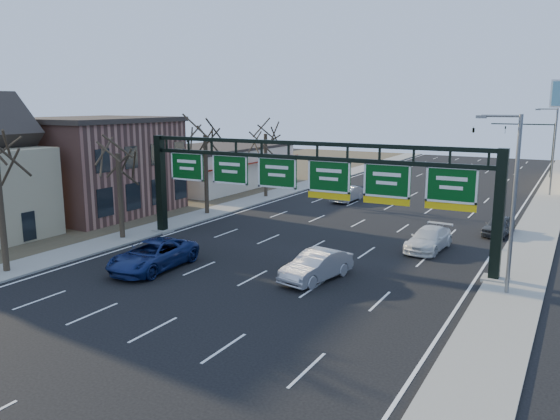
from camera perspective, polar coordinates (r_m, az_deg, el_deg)
The scene contains 19 objects.
ground at distance 28.84m, azimuth -4.99°, elevation -8.19°, with size 160.00×160.00×0.00m, color black.
sidewalk_left at distance 51.83m, azimuth -4.31°, elevation 0.59°, with size 3.00×120.00×0.12m, color gray.
sidewalk_right at distance 43.57m, azimuth 25.07°, elevation -2.47°, with size 3.00×120.00×0.12m, color gray.
dirt_strip_left at distance 59.36m, azimuth -14.19°, elevation 1.60°, with size 21.00×120.00×0.06m, color #473D2B.
lane_markings at distance 46.15m, azimuth 9.07°, elevation -0.90°, with size 21.60×120.00×0.01m, color white.
sign_gantry at distance 34.40m, azimuth 2.60°, elevation 2.95°, with size 24.60×1.20×7.20m.
brick_block at distance 50.09m, azimuth -18.55°, elevation 4.42°, with size 10.40×12.40×8.30m.
cream_strip at distance 63.70m, azimuth -6.41°, elevation 4.62°, with size 10.90×18.40×4.70m.
tree_gantry at distance 39.42m, azimuth -16.66°, elevation 7.18°, with size 3.60×3.60×8.48m.
tree_mid at distance 46.91m, azimuth -7.86°, elevation 9.00°, with size 3.60×3.60×9.24m.
tree_far at distance 55.23m, azimuth -1.53°, elevation 9.03°, with size 3.60×3.60×8.86m.
streetlight_near at distance 28.95m, azimuth 23.05°, elevation 1.42°, with size 2.15×0.22×9.00m.
streetlight_far at distance 62.68m, azimuth 26.60°, elevation 5.91°, with size 2.15×0.22×9.00m.
traffic_signal_mast at distance 78.16m, azimuth 22.22°, elevation 7.38°, with size 10.16×0.54×7.00m.
car_blue_suv at distance 32.61m, azimuth -13.13°, elevation -4.61°, with size 2.77×6.01×1.67m, color navy.
car_silver_sedan at distance 29.92m, azimuth 3.83°, elevation -5.84°, with size 1.69×4.84×1.60m, color #ABAAAF.
car_white_wagon at distance 37.17m, azimuth 15.28°, elevation -2.95°, with size 2.04×5.03×1.46m, color white.
car_grey_far at distance 43.02m, azimuth 21.89°, elevation -1.51°, with size 1.65×4.10×1.40m, color #3D3F42.
car_silver_distant at distance 53.84m, azimuth 7.04°, elevation 1.68°, with size 1.58×4.52×1.49m, color #A7A6AB.
Camera 1 is at (15.39, -22.45, 9.53)m, focal length 35.00 mm.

